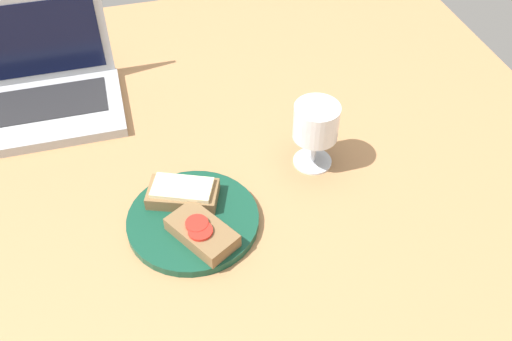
# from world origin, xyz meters

# --- Properties ---
(wooden_table) EXTENTS (1.40, 1.40, 0.03)m
(wooden_table) POSITION_xyz_m (0.00, 0.00, 0.01)
(wooden_table) COLOR #B27F51
(wooden_table) RESTS_ON ground
(plate) EXTENTS (0.22, 0.22, 0.01)m
(plate) POSITION_xyz_m (-0.05, -0.06, 0.04)
(plate) COLOR #144733
(plate) RESTS_ON wooden_table
(sandwich_with_tomato) EXTENTS (0.11, 0.13, 0.03)m
(sandwich_with_tomato) POSITION_xyz_m (-0.05, -0.10, 0.06)
(sandwich_with_tomato) COLOR brown
(sandwich_with_tomato) RESTS_ON plate
(sandwich_with_cheese) EXTENTS (0.13, 0.10, 0.03)m
(sandwich_with_cheese) POSITION_xyz_m (-0.06, -0.01, 0.06)
(sandwich_with_cheese) COLOR brown
(sandwich_with_cheese) RESTS_ON plate
(wine_glass) EXTENTS (0.08, 0.08, 0.13)m
(wine_glass) POSITION_xyz_m (0.18, 0.03, 0.12)
(wine_glass) COLOR white
(wine_glass) RESTS_ON wooden_table
(laptop) EXTENTS (0.32, 0.23, 0.20)m
(laptop) POSITION_xyz_m (-0.30, 0.32, 0.07)
(laptop) COLOR #ADAFB5
(laptop) RESTS_ON wooden_table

